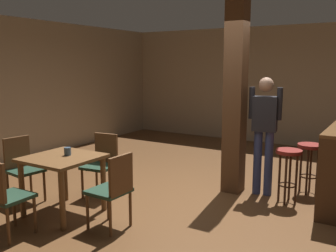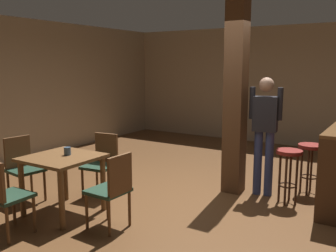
{
  "view_description": "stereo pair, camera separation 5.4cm",
  "coord_description": "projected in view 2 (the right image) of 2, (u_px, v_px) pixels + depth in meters",
  "views": [
    {
      "loc": [
        2.39,
        -4.48,
        1.9
      ],
      "look_at": [
        -0.31,
        -0.08,
        1.05
      ],
      "focal_mm": 40.0,
      "sensor_mm": 36.0,
      "label": 1
    },
    {
      "loc": [
        2.43,
        -4.46,
        1.9
      ],
      "look_at": [
        -0.31,
        -0.08,
        1.05
      ],
      "focal_mm": 40.0,
      "sensor_mm": 36.0,
      "label": 2
    }
  ],
  "objects": [
    {
      "name": "chair_west",
      "position": [
        23.0,
        165.0,
        5.22
      ],
      "size": [
        0.47,
        0.47,
        0.89
      ],
      "color": "#1E3828",
      "rests_on": "ground_plane"
    },
    {
      "name": "pillar",
      "position": [
        236.0,
        99.0,
        5.46
      ],
      "size": [
        0.28,
        0.28,
        2.8
      ],
      "primitive_type": "cube",
      "color": "#4C301C",
      "rests_on": "ground_plane"
    },
    {
      "name": "chair_north",
      "position": [
        102.0,
        161.0,
        5.44
      ],
      "size": [
        0.47,
        0.47,
        0.89
      ],
      "color": "#1E3828",
      "rests_on": "ground_plane"
    },
    {
      "name": "chair_south",
      "position": [
        3.0,
        194.0,
        4.07
      ],
      "size": [
        0.43,
        0.43,
        0.89
      ],
      "color": "#1E3828",
      "rests_on": "ground_plane"
    },
    {
      "name": "standing_person",
      "position": [
        265.0,
        128.0,
        5.37
      ],
      "size": [
        0.47,
        0.25,
        1.72
      ],
      "color": "black",
      "rests_on": "ground_plane"
    },
    {
      "name": "ground_plane",
      "position": [
        190.0,
        200.0,
        5.31
      ],
      "size": [
        10.8,
        10.8,
        0.0
      ],
      "primitive_type": "plane",
      "color": "brown"
    },
    {
      "name": "dining_table",
      "position": [
        63.0,
        167.0,
        4.74
      ],
      "size": [
        0.85,
        0.85,
        0.76
      ],
      "color": "brown",
      "rests_on": "ground_plane"
    },
    {
      "name": "wall_back",
      "position": [
        282.0,
        86.0,
        8.84
      ],
      "size": [
        8.0,
        0.1,
        2.8
      ],
      "primitive_type": "cube",
      "color": "gray",
      "rests_on": "ground_plane"
    },
    {
      "name": "bar_stool_near",
      "position": [
        289.0,
        163.0,
        5.1
      ],
      "size": [
        0.35,
        0.35,
        0.75
      ],
      "color": "maroon",
      "rests_on": "ground_plane"
    },
    {
      "name": "wall_left",
      "position": [
        8.0,
        91.0,
        7.18
      ],
      "size": [
        0.1,
        9.0,
        2.8
      ],
      "primitive_type": "cube",
      "color": "gray",
      "rests_on": "ground_plane"
    },
    {
      "name": "chair_east",
      "position": [
        113.0,
        187.0,
        4.28
      ],
      "size": [
        0.43,
        0.43,
        0.89
      ],
      "color": "#1E3828",
      "rests_on": "ground_plane"
    },
    {
      "name": "bar_stool_mid",
      "position": [
        310.0,
        156.0,
        5.5
      ],
      "size": [
        0.37,
        0.37,
        0.74
      ],
      "color": "maroon",
      "rests_on": "ground_plane"
    },
    {
      "name": "napkin_cup",
      "position": [
        67.0,
        151.0,
        4.76
      ],
      "size": [
        0.09,
        0.09,
        0.1
      ],
      "primitive_type": "cylinder",
      "color": "#33475B",
      "rests_on": "dining_table"
    }
  ]
}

